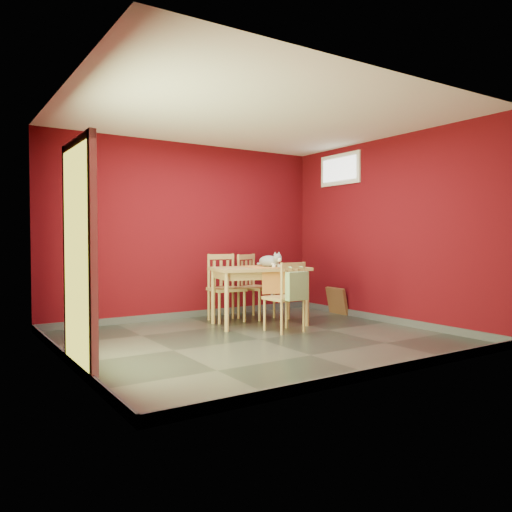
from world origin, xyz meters
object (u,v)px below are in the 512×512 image
chair_far_right (254,285)px  chair_far_left (225,287)px  cat (269,259)px  picture_frame (337,301)px  dining_table (260,274)px  tote_bag (297,286)px  chair_near (286,296)px

chair_far_right → chair_far_left: bearing=180.0°
chair_far_left → cat: cat is taller
cat → picture_frame: bearing=26.7°
dining_table → tote_bag: 0.86m
tote_bag → picture_frame: tote_bag is taller
chair_far_right → picture_frame: 1.44m
chair_far_right → cat: 0.79m
chair_near → picture_frame: (1.62, 0.80, -0.26)m
chair_far_right → tote_bag: 1.46m
dining_table → chair_far_right: (0.28, 0.58, -0.22)m
chair_far_left → picture_frame: (1.86, -0.41, -0.29)m
chair_far_left → chair_near: (0.24, -1.21, -0.04)m
chair_far_right → tote_bag: chair_far_right is taller
dining_table → chair_far_left: chair_far_left is taller
dining_table → tote_bag: tote_bag is taller
chair_far_left → picture_frame: 1.93m
dining_table → chair_far_right: 0.68m
chair_near → tote_bag: bearing=-88.7°
dining_table → picture_frame: 1.71m
tote_bag → picture_frame: (1.62, 1.02, -0.41)m
dining_table → chair_far_left: 0.66m
chair_far_right → chair_near: 1.24m
chair_near → cat: size_ratio=2.00×
dining_table → picture_frame: (1.62, 0.17, -0.50)m
cat → picture_frame: 1.68m
tote_bag → cat: size_ratio=0.93×
picture_frame → cat: bearing=-171.4°
chair_near → cat: cat is taller
chair_far_left → chair_far_right: (0.51, -0.00, -0.01)m
chair_near → picture_frame: bearing=26.3°
tote_bag → cat: bearing=81.6°
tote_bag → chair_far_left: bearing=99.6°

